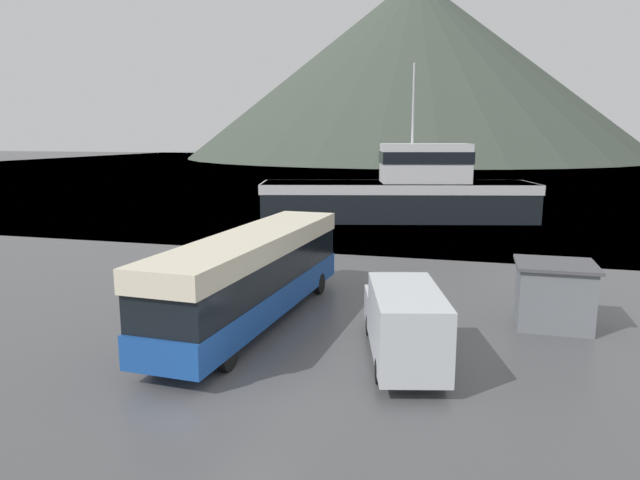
{
  "coord_description": "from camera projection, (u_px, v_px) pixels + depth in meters",
  "views": [
    {
      "loc": [
        5.47,
        -12.7,
        6.82
      ],
      "look_at": [
        -1.43,
        12.64,
        2.0
      ],
      "focal_mm": 32.0,
      "sensor_mm": 36.0,
      "label": 1
    }
  ],
  "objects": [
    {
      "name": "water_surface",
      "position": [
        454.0,
        162.0,
        146.62
      ],
      "size": [
        240.0,
        240.0,
        0.0
      ],
      "primitive_type": "plane",
      "color": "slate",
      "rests_on": "ground"
    },
    {
      "name": "fishing_boat",
      "position": [
        402.0,
        191.0,
        46.44
      ],
      "size": [
        22.67,
        10.74,
        12.45
      ],
      "rotation": [
        0.0,
        0.0,
        1.82
      ],
      "color": "black",
      "rests_on": "water_surface"
    },
    {
      "name": "ground_plane",
      "position": [
        245.0,
        404.0,
        14.7
      ],
      "size": [
        400.0,
        400.0,
        0.0
      ],
      "primitive_type": "plane",
      "color": "#4C4C4F"
    },
    {
      "name": "delivery_van",
      "position": [
        403.0,
        321.0,
        17.32
      ],
      "size": [
        3.45,
        6.61,
        2.41
      ],
      "rotation": [
        0.0,
        0.0,
        0.25
      ],
      "color": "silver",
      "rests_on": "ground"
    },
    {
      "name": "mooring_bollard",
      "position": [
        237.0,
        245.0,
        33.28
      ],
      "size": [
        0.34,
        0.34,
        0.95
      ],
      "color": "#B29919",
      "rests_on": "ground"
    },
    {
      "name": "tour_bus",
      "position": [
        254.0,
        273.0,
        20.91
      ],
      "size": [
        3.02,
        12.66,
        3.33
      ],
      "rotation": [
        0.0,
        0.0,
        -0.05
      ],
      "color": "#194799",
      "rests_on": "ground"
    },
    {
      "name": "storage_bin",
      "position": [
        165.0,
        295.0,
        22.67
      ],
      "size": [
        1.06,
        1.2,
        1.12
      ],
      "color": "#287F3D",
      "rests_on": "ground"
    },
    {
      "name": "dock_kiosk",
      "position": [
        554.0,
        294.0,
        20.57
      ],
      "size": [
        2.76,
        2.55,
        2.34
      ],
      "color": "slate",
      "rests_on": "ground"
    },
    {
      "name": "hill_backdrop",
      "position": [
        414.0,
        68.0,
        180.14
      ],
      "size": [
        142.28,
        142.28,
        55.49
      ],
      "primitive_type": "cone",
      "color": "#3D473D",
      "rests_on": "ground"
    }
  ]
}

